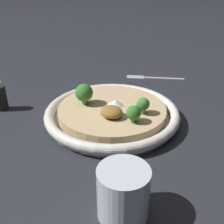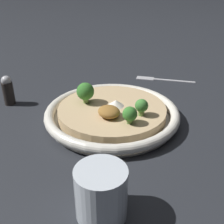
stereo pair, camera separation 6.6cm
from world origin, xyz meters
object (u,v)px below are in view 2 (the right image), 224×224
Objects in this scene: broccoli_right at (142,106)px; drinking_glass at (101,193)px; risotto_bowl at (112,113)px; broccoli_front_left at (85,92)px; broccoli_front_right at (130,114)px; pepper_shaker at (8,90)px; fork_utensil at (159,79)px.

broccoli_right is 0.26m from drinking_glass.
broccoli_front_left reaches higher than risotto_bowl.
broccoli_front_right and broccoli_right have the same top height.
pepper_shaker is (-0.18, -0.13, -0.02)m from broccoli_front_left.
pepper_shaker is at bearing 177.38° from drinking_glass.
drinking_glass is 0.45m from pepper_shaker.
fork_utensil is (-0.19, 0.29, -0.05)m from broccoli_front_right.
broccoli_front_left is at bearing 35.79° from pepper_shaker.
drinking_glass is at bearing -55.71° from broccoli_right.
drinking_glass is at bearing -28.57° from broccoli_front_left.
broccoli_front_right is 0.14m from broccoli_front_left.
fork_utensil is at bearing 100.32° from broccoli_front_left.
broccoli_front_right is 0.75× the size of broccoli_front_left.
risotto_bowl is 8.41× the size of broccoli_front_right.
broccoli_right is at bearing 32.07° from pepper_shaker.
pepper_shaker is (-0.23, -0.16, 0.02)m from risotto_bowl.
fork_utensil is 0.46m from pepper_shaker.
pepper_shaker is at bearing -147.93° from broccoli_right.
broccoli_right is 0.25× the size of fork_utensil.
drinking_glass is at bearing -51.67° from broccoli_front_right.
fork_utensil is (-0.11, 0.28, -0.02)m from risotto_bowl.
pepper_shaker is (-0.30, -0.19, -0.02)m from broccoli_right.
drinking_glass is (0.13, -0.17, -0.02)m from broccoli_front_right.
broccoli_right is 0.76× the size of broccoli_front_left.
broccoli_front_left is at bearing -171.62° from broccoli_front_right.
broccoli_front_left is 0.33× the size of fork_utensil.
fork_utensil is at bearing 74.78° from pepper_shaker.
broccoli_front_left reaches higher than broccoli_right.
risotto_bowl is 2.05× the size of fork_utensil.
pepper_shaker reaches higher than risotto_bowl.
broccoli_right is at bearing 124.29° from drinking_glass.
broccoli_front_left is 0.32m from fork_utensil.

